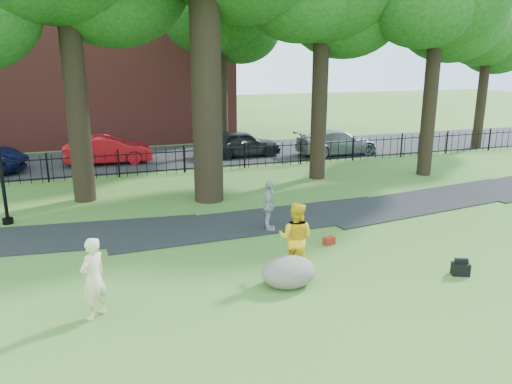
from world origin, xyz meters
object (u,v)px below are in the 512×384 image
object	(u,v)px
man	(296,238)
boulder	(289,270)
woman	(93,278)
lamppost	(1,174)
red_sedan	(108,150)

from	to	relation	value
man	boulder	size ratio (longest dim) A/B	1.39
woman	man	world-z (taller)	man
woman	lamppost	xyz separation A→B (m)	(-2.59, 7.32, 0.81)
man	red_sedan	world-z (taller)	man
lamppost	red_sedan	bearing A→B (deg)	49.51
woman	boulder	xyz separation A→B (m)	(4.42, 0.12, -0.49)
boulder	red_sedan	distance (m)	16.41
man	lamppost	size ratio (longest dim) A/B	0.54
woman	lamppost	bearing A→B (deg)	-114.15
man	boulder	distance (m)	0.92
boulder	man	bearing A→B (deg)	54.77
boulder	lamppost	xyz separation A→B (m)	(-7.01, 7.20, 1.30)
man	boulder	xyz separation A→B (m)	(-0.43, -0.61, -0.53)
lamppost	red_sedan	distance (m)	9.62
woman	man	distance (m)	4.90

